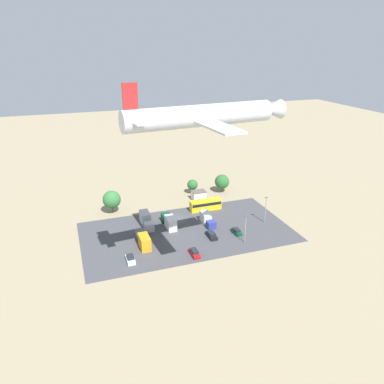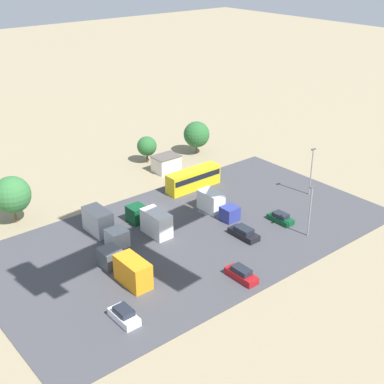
{
  "view_description": "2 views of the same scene",
  "coord_description": "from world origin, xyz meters",
  "px_view_note": "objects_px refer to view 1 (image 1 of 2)",
  "views": [
    {
      "loc": [
        29.78,
        98.05,
        49.74
      ],
      "look_at": [
        2.7,
        21.24,
        17.04
      ],
      "focal_mm": 35.0,
      "sensor_mm": 36.0,
      "label": 1
    },
    {
      "loc": [
        42.35,
        60.77,
        38.31
      ],
      "look_at": [
        0.2,
        9.61,
        7.01
      ],
      "focal_mm": 50.0,
      "sensor_mm": 36.0,
      "label": 2
    }
  ],
  "objects_px": {
    "bus": "(206,205)",
    "parked_car_3": "(130,259)",
    "parked_truck_3": "(146,220)",
    "shed_building": "(199,195)",
    "parked_car_0": "(236,231)",
    "parked_truck_2": "(207,219)",
    "parked_truck_1": "(169,221)",
    "airplane": "(208,115)",
    "parked_car_1": "(211,235)",
    "parked_car_2": "(194,253)",
    "parked_truck_0": "(143,240)"
  },
  "relations": [
    {
      "from": "parked_car_3",
      "to": "shed_building",
      "type": "bearing_deg",
      "value": 46.74
    },
    {
      "from": "parked_truck_3",
      "to": "airplane",
      "type": "xyz_separation_m",
      "value": [
        -6.09,
        31.46,
        35.36
      ]
    },
    {
      "from": "parked_car_1",
      "to": "parked_car_3",
      "type": "bearing_deg",
      "value": -168.37
    },
    {
      "from": "shed_building",
      "to": "airplane",
      "type": "distance_m",
      "value": 59.18
    },
    {
      "from": "parked_car_0",
      "to": "parked_car_3",
      "type": "height_order",
      "value": "parked_car_3"
    },
    {
      "from": "parked_car_3",
      "to": "parked_truck_3",
      "type": "relative_size",
      "value": 0.46
    },
    {
      "from": "parked_car_0",
      "to": "parked_truck_2",
      "type": "bearing_deg",
      "value": 123.58
    },
    {
      "from": "bus",
      "to": "parked_car_3",
      "type": "relative_size",
      "value": 2.48
    },
    {
      "from": "parked_car_2",
      "to": "airplane",
      "type": "distance_m",
      "value": 38.08
    },
    {
      "from": "parked_car_3",
      "to": "parked_truck_2",
      "type": "height_order",
      "value": "parked_truck_2"
    },
    {
      "from": "bus",
      "to": "parked_truck_3",
      "type": "height_order",
      "value": "parked_truck_3"
    },
    {
      "from": "parked_car_1",
      "to": "parked_car_0",
      "type": "bearing_deg",
      "value": -1.87
    },
    {
      "from": "parked_truck_3",
      "to": "parked_car_2",
      "type": "bearing_deg",
      "value": 110.72
    },
    {
      "from": "parked_truck_2",
      "to": "airplane",
      "type": "bearing_deg",
      "value": 67.5
    },
    {
      "from": "parked_truck_3",
      "to": "airplane",
      "type": "distance_m",
      "value": 47.72
    },
    {
      "from": "parked_car_2",
      "to": "parked_truck_2",
      "type": "xyz_separation_m",
      "value": [
        -9.48,
        -15.31,
        0.77
      ]
    },
    {
      "from": "shed_building",
      "to": "parked_truck_3",
      "type": "distance_m",
      "value": 25.05
    },
    {
      "from": "shed_building",
      "to": "parked_car_0",
      "type": "relative_size",
      "value": 1.17
    },
    {
      "from": "parked_car_0",
      "to": "parked_truck_1",
      "type": "xyz_separation_m",
      "value": [
        16.53,
        -10.16,
        1.05
      ]
    },
    {
      "from": "parked_car_0",
      "to": "airplane",
      "type": "distance_m",
      "value": 43.97
    },
    {
      "from": "parked_truck_0",
      "to": "shed_building",
      "type": "bearing_deg",
      "value": 44.81
    },
    {
      "from": "parked_car_1",
      "to": "parked_truck_0",
      "type": "xyz_separation_m",
      "value": [
        18.49,
        -1.94,
        0.93
      ]
    },
    {
      "from": "parked_car_3",
      "to": "parked_truck_2",
      "type": "distance_m",
      "value": 28.25
    },
    {
      "from": "shed_building",
      "to": "parked_car_0",
      "type": "distance_m",
      "value": 26.58
    },
    {
      "from": "bus",
      "to": "shed_building",
      "type": "bearing_deg",
      "value": 173.68
    },
    {
      "from": "shed_building",
      "to": "parked_car_1",
      "type": "height_order",
      "value": "shed_building"
    },
    {
      "from": "bus",
      "to": "parked_car_1",
      "type": "xyz_separation_m",
      "value": [
        5.02,
        17.3,
        -1.19
      ]
    },
    {
      "from": "parked_car_2",
      "to": "parked_truck_0",
      "type": "distance_m",
      "value": 14.32
    },
    {
      "from": "parked_truck_3",
      "to": "parked_car_0",
      "type": "bearing_deg",
      "value": 149.79
    },
    {
      "from": "airplane",
      "to": "parked_car_0",
      "type": "bearing_deg",
      "value": 132.62
    },
    {
      "from": "bus",
      "to": "airplane",
      "type": "height_order",
      "value": "airplane"
    },
    {
      "from": "bus",
      "to": "parked_car_3",
      "type": "xyz_separation_m",
      "value": [
        28.24,
        22.08,
        -1.14
      ]
    },
    {
      "from": "parked_car_2",
      "to": "parked_truck_0",
      "type": "xyz_separation_m",
      "value": [
        10.94,
        -9.19,
        0.9
      ]
    },
    {
      "from": "bus",
      "to": "airplane",
      "type": "bearing_deg",
      "value": -21.49
    },
    {
      "from": "parked_car_3",
      "to": "airplane",
      "type": "height_order",
      "value": "airplane"
    },
    {
      "from": "shed_building",
      "to": "parked_truck_2",
      "type": "xyz_separation_m",
      "value": [
        4.08,
        18.22,
        0.0
      ]
    },
    {
      "from": "parked_truck_2",
      "to": "parked_truck_3",
      "type": "bearing_deg",
      "value": -15.87
    },
    {
      "from": "bus",
      "to": "parked_truck_1",
      "type": "bearing_deg",
      "value": -62.35
    },
    {
      "from": "bus",
      "to": "parked_truck_1",
      "type": "relative_size",
      "value": 1.16
    },
    {
      "from": "parked_car_3",
      "to": "airplane",
      "type": "xyz_separation_m",
      "value": [
        -14.13,
        13.76,
        36.32
      ]
    },
    {
      "from": "parked_truck_2",
      "to": "parked_car_1",
      "type": "bearing_deg",
      "value": 76.53
    },
    {
      "from": "parked_car_2",
      "to": "parked_truck_1",
      "type": "bearing_deg",
      "value": 95.11
    },
    {
      "from": "shed_building",
      "to": "parked_car_1",
      "type": "bearing_deg",
      "value": 77.11
    },
    {
      "from": "parked_truck_3",
      "to": "airplane",
      "type": "bearing_deg",
      "value": 100.96
    },
    {
      "from": "shed_building",
      "to": "airplane",
      "type": "xyz_separation_m",
      "value": [
        15.1,
        44.82,
        35.57
      ]
    },
    {
      "from": "bus",
      "to": "parked_truck_1",
      "type": "distance_m",
      "value": 15.92
    },
    {
      "from": "parked_car_1",
      "to": "parked_car_2",
      "type": "height_order",
      "value": "parked_car_2"
    },
    {
      "from": "parked_car_2",
      "to": "airplane",
      "type": "xyz_separation_m",
      "value": [
        1.54,
        11.29,
        36.33
      ]
    },
    {
      "from": "parked_truck_2",
      "to": "parked_truck_3",
      "type": "xyz_separation_m",
      "value": [
        17.11,
        -4.86,
        0.21
      ]
    },
    {
      "from": "parked_car_0",
      "to": "airplane",
      "type": "xyz_separation_m",
      "value": [
        16.53,
        18.29,
        36.41
      ]
    }
  ]
}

